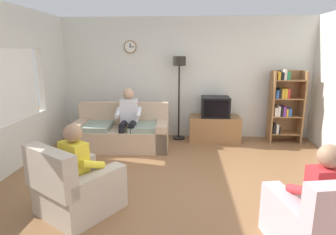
# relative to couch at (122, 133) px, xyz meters

# --- Properties ---
(ground_plane) EXTENTS (12.00, 12.00, 0.00)m
(ground_plane) POSITION_rel_couch_xyz_m (1.29, -1.67, -0.31)
(ground_plane) COLOR #8C603D
(back_wall_assembly) EXTENTS (6.20, 0.17, 2.70)m
(back_wall_assembly) POSITION_rel_couch_xyz_m (1.29, 0.99, 1.04)
(back_wall_assembly) COLOR silver
(back_wall_assembly) RESTS_ON ground_plane
(couch) EXTENTS (1.93, 0.94, 0.90)m
(couch) POSITION_rel_couch_xyz_m (0.00, 0.00, 0.00)
(couch) COLOR tan
(couch) RESTS_ON ground_plane
(tv_stand) EXTENTS (1.10, 0.56, 0.56)m
(tv_stand) POSITION_rel_couch_xyz_m (1.95, 0.59, -0.03)
(tv_stand) COLOR olive
(tv_stand) RESTS_ON ground_plane
(tv) EXTENTS (0.60, 0.49, 0.44)m
(tv) POSITION_rel_couch_xyz_m (1.95, 0.56, 0.46)
(tv) COLOR black
(tv) RESTS_ON tv_stand
(bookshelf) EXTENTS (0.68, 0.36, 1.58)m
(bookshelf) POSITION_rel_couch_xyz_m (3.42, 0.65, 0.51)
(bookshelf) COLOR olive
(bookshelf) RESTS_ON ground_plane
(floor_lamp) EXTENTS (0.28, 0.28, 1.85)m
(floor_lamp) POSITION_rel_couch_xyz_m (1.15, 0.68, 1.14)
(floor_lamp) COLOR black
(floor_lamp) RESTS_ON ground_plane
(armchair_near_window) EXTENTS (1.15, 1.17, 0.90)m
(armchair_near_window) POSITION_rel_couch_xyz_m (-0.00, -2.43, -0.02)
(armchair_near_window) COLOR #BCAD99
(armchair_near_window) RESTS_ON ground_plane
(armchair_near_bookshelf) EXTENTS (0.95, 1.02, 0.90)m
(armchair_near_bookshelf) POSITION_rel_couch_xyz_m (2.64, -3.00, -0.02)
(armchair_near_bookshelf) COLOR beige
(armchair_near_bookshelf) RESTS_ON ground_plane
(person_on_couch) EXTENTS (0.52, 0.55, 1.24)m
(person_on_couch) POSITION_rel_couch_xyz_m (0.17, -0.11, 0.39)
(person_on_couch) COLOR silver
(person_on_couch) RESTS_ON ground_plane
(person_in_left_armchair) EXTENTS (0.61, 0.64, 1.12)m
(person_in_left_armchair) POSITION_rel_couch_xyz_m (0.05, -2.35, 0.29)
(person_in_left_armchair) COLOR yellow
(person_in_left_armchair) RESTS_ON ground_plane
(person_in_right_armchair) EXTENTS (0.56, 0.58, 1.12)m
(person_in_right_armchair) POSITION_rel_couch_xyz_m (2.62, -2.91, 0.29)
(person_in_right_armchair) COLOR red
(person_in_right_armchair) RESTS_ON ground_plane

